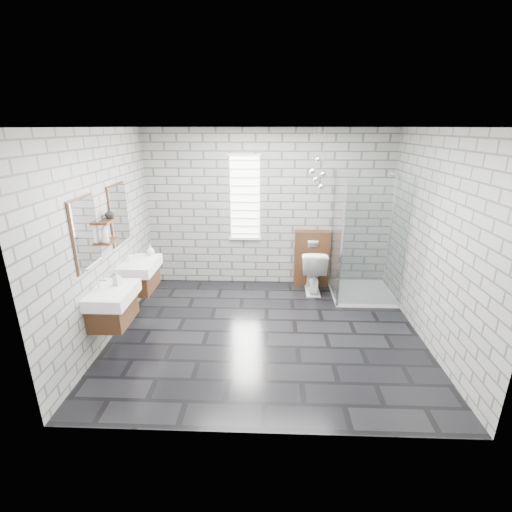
# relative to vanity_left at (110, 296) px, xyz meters

# --- Properties ---
(floor) EXTENTS (4.20, 3.60, 0.02)m
(floor) POSITION_rel_vanity_left_xyz_m (1.91, 0.50, -0.77)
(floor) COLOR black
(floor) RESTS_ON ground
(ceiling) EXTENTS (4.20, 3.60, 0.02)m
(ceiling) POSITION_rel_vanity_left_xyz_m (1.91, 0.50, 1.95)
(ceiling) COLOR white
(ceiling) RESTS_ON wall_back
(wall_back) EXTENTS (4.20, 0.02, 2.70)m
(wall_back) POSITION_rel_vanity_left_xyz_m (1.91, 2.31, 0.59)
(wall_back) COLOR gray
(wall_back) RESTS_ON floor
(wall_front) EXTENTS (4.20, 0.02, 2.70)m
(wall_front) POSITION_rel_vanity_left_xyz_m (1.91, -1.31, 0.59)
(wall_front) COLOR gray
(wall_front) RESTS_ON floor
(wall_left) EXTENTS (0.02, 3.60, 2.70)m
(wall_left) POSITION_rel_vanity_left_xyz_m (-0.20, 0.50, 0.59)
(wall_left) COLOR gray
(wall_left) RESTS_ON floor
(wall_right) EXTENTS (0.02, 3.60, 2.70)m
(wall_right) POSITION_rel_vanity_left_xyz_m (4.02, 0.50, 0.59)
(wall_right) COLOR gray
(wall_right) RESTS_ON floor
(vanity_left) EXTENTS (0.47, 0.70, 1.57)m
(vanity_left) POSITION_rel_vanity_left_xyz_m (0.00, 0.00, 0.00)
(vanity_left) COLOR #492916
(vanity_left) RESTS_ON wall_left
(vanity_right) EXTENTS (0.47, 0.70, 1.57)m
(vanity_right) POSITION_rel_vanity_left_xyz_m (0.00, 1.00, 0.00)
(vanity_right) COLOR #492916
(vanity_right) RESTS_ON wall_left
(shelf_lower) EXTENTS (0.14, 0.30, 0.03)m
(shelf_lower) POSITION_rel_vanity_left_xyz_m (-0.12, 0.45, 0.56)
(shelf_lower) COLOR #492916
(shelf_lower) RESTS_ON wall_left
(shelf_upper) EXTENTS (0.14, 0.30, 0.03)m
(shelf_upper) POSITION_rel_vanity_left_xyz_m (-0.12, 0.45, 0.82)
(shelf_upper) COLOR #492916
(shelf_upper) RESTS_ON wall_left
(window) EXTENTS (0.56, 0.05, 1.48)m
(window) POSITION_rel_vanity_left_xyz_m (1.51, 2.28, 0.79)
(window) COLOR white
(window) RESTS_ON wall_back
(cistern_panel) EXTENTS (0.60, 0.20, 1.00)m
(cistern_panel) POSITION_rel_vanity_left_xyz_m (2.69, 2.20, -0.26)
(cistern_panel) COLOR #492916
(cistern_panel) RESTS_ON floor
(flush_plate) EXTENTS (0.18, 0.01, 0.12)m
(flush_plate) POSITION_rel_vanity_left_xyz_m (2.69, 2.09, 0.04)
(flush_plate) COLOR silver
(flush_plate) RESTS_ON cistern_panel
(shower_enclosure) EXTENTS (1.00, 1.00, 2.03)m
(shower_enclosure) POSITION_rel_vanity_left_xyz_m (3.41, 1.68, -0.25)
(shower_enclosure) COLOR white
(shower_enclosure) RESTS_ON floor
(pendant_cluster) EXTENTS (0.27, 0.21, 0.92)m
(pendant_cluster) POSITION_rel_vanity_left_xyz_m (2.68, 1.87, 1.27)
(pendant_cluster) COLOR silver
(pendant_cluster) RESTS_ON ceiling
(toilet) EXTENTS (0.44, 0.75, 0.76)m
(toilet) POSITION_rel_vanity_left_xyz_m (2.69, 1.94, -0.38)
(toilet) COLOR white
(toilet) RESTS_ON floor
(soap_bottle_a) EXTENTS (0.10, 0.10, 0.17)m
(soap_bottle_a) POSITION_rel_vanity_left_xyz_m (0.06, 0.13, 0.18)
(soap_bottle_a) COLOR #B2B2B2
(soap_bottle_a) RESTS_ON vanity_left
(soap_bottle_b) EXTENTS (0.15, 0.15, 0.15)m
(soap_bottle_b) POSITION_rel_vanity_left_xyz_m (0.12, 1.28, 0.17)
(soap_bottle_b) COLOR #B2B2B2
(soap_bottle_b) RESTS_ON vanity_right
(soap_bottle_c) EXTENTS (0.12, 0.12, 0.23)m
(soap_bottle_c) POSITION_rel_vanity_left_xyz_m (-0.11, 0.34, 0.70)
(soap_bottle_c) COLOR #B2B2B2
(soap_bottle_c) RESTS_ON shelf_lower
(vase) EXTENTS (0.15, 0.15, 0.13)m
(vase) POSITION_rel_vanity_left_xyz_m (-0.11, 0.55, 0.90)
(vase) COLOR #B2B2B2
(vase) RESTS_ON shelf_upper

